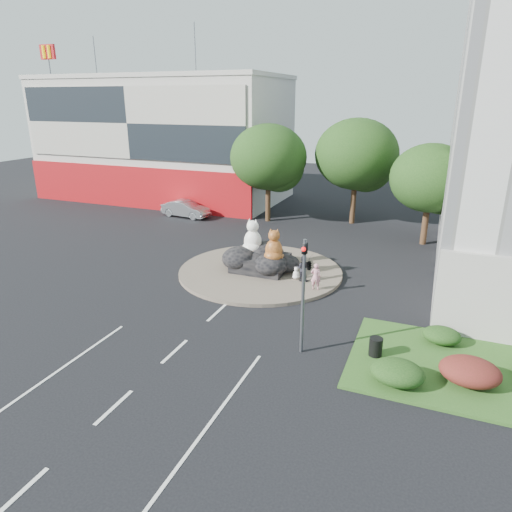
{
  "coord_description": "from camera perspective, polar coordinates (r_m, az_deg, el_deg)",
  "views": [
    {
      "loc": [
        9.57,
        -14.48,
        10.21
      ],
      "look_at": [
        0.73,
        7.47,
        2.0
      ],
      "focal_mm": 32.0,
      "sensor_mm": 36.0,
      "label": 1
    }
  ],
  "objects": [
    {
      "name": "tree_mid",
      "position": [
        39.36,
        12.55,
        11.9
      ],
      "size": [
        6.84,
        6.84,
        8.76
      ],
      "color": "#382314",
      "rests_on": "ground"
    },
    {
      "name": "pedestrian_pink",
      "position": [
        25.22,
        7.47,
        -2.56
      ],
      "size": [
        0.62,
        0.47,
        1.52
      ],
      "primitive_type": "imported",
      "rotation": [
        0.0,
        0.0,
        3.35
      ],
      "color": "#D28896",
      "rests_on": "roundabout_island"
    },
    {
      "name": "rock_plinth",
      "position": [
        27.97,
        0.55,
        -0.86
      ],
      "size": [
        3.2,
        2.6,
        0.9
      ],
      "primitive_type": null,
      "color": "black",
      "rests_on": "roundabout_island"
    },
    {
      "name": "hedge_near_green",
      "position": [
        18.24,
        17.24,
        -13.73
      ],
      "size": [
        2.0,
        1.6,
        0.9
      ],
      "primitive_type": "ellipsoid",
      "color": "#163510",
      "rests_on": "grass_verge"
    },
    {
      "name": "tree_left",
      "position": [
        39.27,
        1.68,
        11.87
      ],
      "size": [
        6.46,
        6.46,
        8.27
      ],
      "color": "#382314",
      "rests_on": "ground"
    },
    {
      "name": "pedestrian_dark",
      "position": [
        26.31,
        5.87,
        -1.54
      ],
      "size": [
        0.78,
        0.63,
        1.53
      ],
      "primitive_type": "imported",
      "rotation": [
        0.0,
        0.0,
        3.21
      ],
      "color": "black",
      "rests_on": "roundabout_island"
    },
    {
      "name": "street_lamp",
      "position": [
        23.41,
        29.21,
        2.68
      ],
      "size": [
        2.34,
        0.22,
        8.06
      ],
      "color": "#595B60",
      "rests_on": "ground"
    },
    {
      "name": "shophouse_block",
      "position": [
        50.73,
        -11.42,
        14.22
      ],
      "size": [
        25.2,
        12.3,
        17.4
      ],
      "color": "beige",
      "rests_on": "ground"
    },
    {
      "name": "hedge_back_green",
      "position": [
        21.61,
        22.21,
        -9.17
      ],
      "size": [
        1.6,
        1.28,
        0.72
      ],
      "primitive_type": "ellipsoid",
      "color": "#163510",
      "rests_on": "grass_verge"
    },
    {
      "name": "cat_tabby",
      "position": [
        26.71,
        2.26,
        1.41
      ],
      "size": [
        1.38,
        1.26,
        1.97
      ],
      "primitive_type": null,
      "rotation": [
        0.0,
        0.0,
        0.22
      ],
      "color": "#A85523",
      "rests_on": "rock_plinth"
    },
    {
      "name": "parked_car",
      "position": [
        41.89,
        -8.78,
        5.85
      ],
      "size": [
        4.68,
        2.07,
        1.49
      ],
      "primitive_type": "imported",
      "rotation": [
        0.0,
        0.0,
        1.46
      ],
      "color": "#A4A8AC",
      "rests_on": "ground"
    },
    {
      "name": "roundabout_island",
      "position": [
        28.16,
        0.55,
        -1.91
      ],
      "size": [
        10.0,
        10.0,
        0.2
      ],
      "primitive_type": "cylinder",
      "color": "brown",
      "rests_on": "ground"
    },
    {
      "name": "litter_bin",
      "position": [
        19.79,
        14.73,
        -10.9
      ],
      "size": [
        0.68,
        0.68,
        0.78
      ],
      "primitive_type": "cylinder",
      "rotation": [
        0.0,
        0.0,
        -0.27
      ],
      "color": "black",
      "rests_on": "grass_verge"
    },
    {
      "name": "kitten_calico",
      "position": [
        27.84,
        -2.54,
        -0.92
      ],
      "size": [
        0.74,
        0.72,
        0.95
      ],
      "primitive_type": null,
      "rotation": [
        0.0,
        0.0,
        -0.56
      ],
      "color": "silver",
      "rests_on": "roundabout_island"
    },
    {
      "name": "cat_white",
      "position": [
        28.11,
        -0.41,
        2.54
      ],
      "size": [
        1.36,
        1.2,
        2.16
      ],
      "primitive_type": null,
      "rotation": [
        0.0,
        0.0,
        -0.06
      ],
      "color": "white",
      "rests_on": "rock_plinth"
    },
    {
      "name": "hedge_red",
      "position": [
        19.17,
        25.18,
        -12.94
      ],
      "size": [
        2.2,
        1.76,
        0.99
      ],
      "primitive_type": "ellipsoid",
      "color": "#4D1F14",
      "rests_on": "grass_verge"
    },
    {
      "name": "traffic_light",
      "position": [
        18.3,
        6.3,
        -2.09
      ],
      "size": [
        0.44,
        1.24,
        5.0
      ],
      "color": "#595B60",
      "rests_on": "ground"
    },
    {
      "name": "grass_verge",
      "position": [
        20.36,
        26.28,
        -12.98
      ],
      "size": [
        10.0,
        6.0,
        0.12
      ],
      "primitive_type": "cube",
      "color": "#26541C",
      "rests_on": "ground"
    },
    {
      "name": "tree_right",
      "position": [
        34.99,
        21.08,
        8.7
      ],
      "size": [
        5.7,
        5.7,
        7.3
      ],
      "color": "#382314",
      "rests_on": "ground"
    },
    {
      "name": "kitten_white",
      "position": [
        26.74,
        5.04,
        -2.07
      ],
      "size": [
        0.51,
        0.46,
        0.74
      ],
      "primitive_type": null,
      "rotation": [
        0.0,
        0.0,
        0.17
      ],
      "color": "white",
      "rests_on": "roundabout_island"
    },
    {
      "name": "ground",
      "position": [
        20.14,
        -10.13,
        -11.66
      ],
      "size": [
        120.0,
        120.0,
        0.0
      ],
      "primitive_type": "plane",
      "color": "black",
      "rests_on": "ground"
    }
  ]
}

